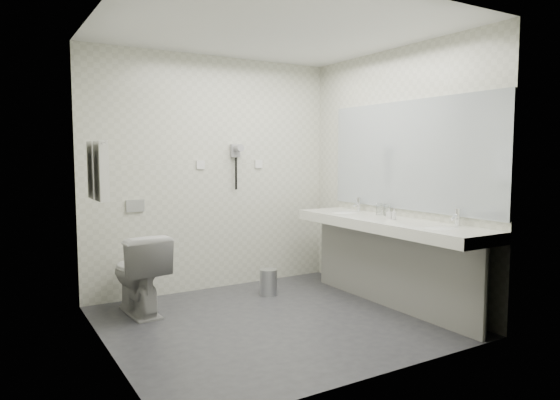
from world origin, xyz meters
TOP-DOWN VIEW (x-y plane):
  - floor at (0.00, 0.00)m, footprint 2.80×2.80m
  - ceiling at (0.00, 0.00)m, footprint 2.80×2.80m
  - wall_back at (0.00, 1.30)m, footprint 2.80×0.00m
  - wall_front at (0.00, -1.30)m, footprint 2.80×0.00m
  - wall_left at (-1.40, 0.00)m, footprint 0.00×2.60m
  - wall_right at (1.40, 0.00)m, footprint 0.00×2.60m
  - vanity_counter at (1.12, -0.20)m, footprint 0.55×2.20m
  - vanity_panel at (1.15, -0.20)m, footprint 0.03×2.15m
  - vanity_post_near at (1.18, -1.24)m, footprint 0.06×0.06m
  - vanity_post_far at (1.18, 0.84)m, footprint 0.06×0.06m
  - mirror at (1.39, -0.20)m, footprint 0.02×2.20m
  - basin_near at (1.12, -0.85)m, footprint 0.40×0.31m
  - basin_far at (1.12, 0.45)m, footprint 0.40×0.31m
  - faucet_near at (1.32, -0.85)m, footprint 0.04×0.04m
  - faucet_far at (1.32, 0.45)m, footprint 0.04×0.04m
  - soap_bottle_a at (1.16, -0.18)m, footprint 0.06×0.06m
  - soap_bottle_c at (1.14, -0.27)m, footprint 0.04×0.04m
  - glass_left at (1.33, 0.03)m, footprint 0.06×0.06m
  - glass_right at (1.28, 0.08)m, footprint 0.08×0.08m
  - toilet at (-0.96, 0.83)m, footprint 0.46×0.76m
  - flush_plate at (-0.85, 1.29)m, footprint 0.18×0.02m
  - pedal_bin at (0.36, 0.74)m, footprint 0.23×0.23m
  - bin_lid at (0.36, 0.74)m, footprint 0.18×0.18m
  - towel_rail at (-1.35, 0.55)m, footprint 0.02×0.62m
  - towel_near at (-1.34, 0.41)m, footprint 0.07×0.24m
  - towel_far at (-1.34, 0.69)m, footprint 0.07×0.24m
  - dryer_cradle at (0.25, 1.27)m, footprint 0.10×0.04m
  - dryer_barrel at (0.25, 1.20)m, footprint 0.08×0.14m
  - dryer_cord at (0.25, 1.26)m, footprint 0.02×0.02m
  - switch_plate_a at (-0.15, 1.29)m, footprint 0.09×0.02m
  - switch_plate_b at (0.55, 1.29)m, footprint 0.09×0.02m

SIDE VIEW (x-z plane):
  - floor at x=0.00m, z-range 0.00..0.00m
  - pedal_bin at x=0.36m, z-range 0.00..0.26m
  - bin_lid at x=0.36m, z-range 0.26..0.27m
  - toilet at x=-0.96m, z-range 0.00..0.74m
  - vanity_panel at x=1.15m, z-range 0.00..0.75m
  - vanity_post_near at x=1.18m, z-range 0.00..0.75m
  - vanity_post_far at x=1.18m, z-range 0.00..0.75m
  - vanity_counter at x=1.12m, z-range 0.75..0.85m
  - basin_near at x=1.12m, z-range 0.81..0.86m
  - basin_far at x=1.12m, z-range 0.81..0.86m
  - soap_bottle_a at x=1.16m, z-range 0.85..0.95m
  - soap_bottle_c at x=1.14m, z-range 0.85..0.96m
  - glass_left at x=1.33m, z-range 0.85..0.96m
  - glass_right at x=1.28m, z-range 0.85..0.97m
  - faucet_near at x=1.32m, z-range 0.85..1.00m
  - faucet_far at x=1.32m, z-range 0.85..1.00m
  - flush_plate at x=-0.85m, z-range 0.89..1.01m
  - wall_back at x=0.00m, z-range -0.15..2.65m
  - wall_front at x=0.00m, z-range -0.15..2.65m
  - wall_left at x=-1.40m, z-range -0.05..2.55m
  - wall_right at x=1.40m, z-range -0.05..2.55m
  - dryer_cord at x=0.25m, z-range 1.07..1.43m
  - towel_near at x=-1.34m, z-range 1.09..1.57m
  - towel_far at x=-1.34m, z-range 1.09..1.57m
  - switch_plate_a at x=-0.15m, z-range 1.31..1.40m
  - switch_plate_b at x=0.55m, z-range 1.31..1.40m
  - mirror at x=1.39m, z-range 0.92..1.98m
  - dryer_cradle at x=0.25m, z-range 1.43..1.57m
  - dryer_barrel at x=0.25m, z-range 1.49..1.57m
  - towel_rail at x=-1.35m, z-range 1.54..1.56m
  - ceiling at x=0.00m, z-range 2.50..2.50m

